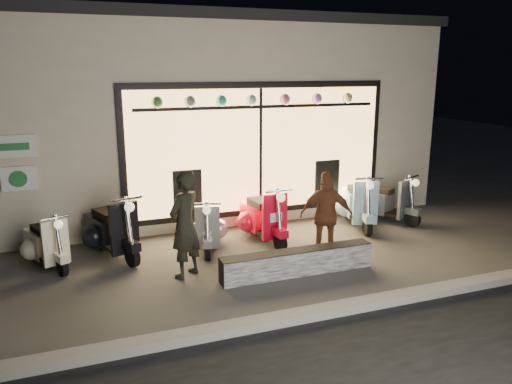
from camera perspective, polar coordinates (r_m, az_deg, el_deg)
ground at (r=8.32m, az=0.07°, el=-8.11°), size 40.00×40.00×0.00m
kerb at (r=6.63m, az=6.30°, el=-13.68°), size 40.00×0.25×0.12m
shop_building at (r=12.54m, az=-8.00°, el=9.16°), size 10.20×6.23×4.20m
graffiti_barrier at (r=7.84m, az=4.77°, el=-7.98°), size 2.48×0.28×0.40m
scooter_silver at (r=8.99m, az=-5.50°, el=-3.91°), size 0.65×1.31×0.93m
scooter_red at (r=9.35m, az=0.58°, el=-2.84°), size 0.54×1.48×1.05m
scooter_black at (r=8.94m, az=-16.41°, el=-4.13°), size 0.84×1.50×1.08m
scooter_cream at (r=8.84m, az=-22.96°, el=-5.39°), size 0.72×1.25×0.91m
scooter_blue at (r=10.44m, az=11.54°, el=-1.27°), size 0.77×1.51×1.08m
scooter_grey at (r=10.84m, az=14.16°, el=-1.04°), size 0.82×1.35×0.99m
man at (r=7.62m, az=-8.13°, el=-3.72°), size 0.72×0.68×1.66m
woman at (r=8.39m, az=8.05°, el=-2.67°), size 0.94×0.72×1.49m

